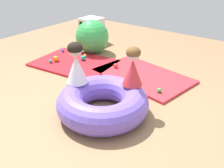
{
  "coord_description": "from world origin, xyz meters",
  "views": [
    {
      "loc": [
        1.81,
        -2.31,
        1.9
      ],
      "look_at": [
        0.02,
        0.07,
        0.36
      ],
      "focal_mm": 41.22,
      "sensor_mm": 36.0,
      "label": 1
    }
  ],
  "objects": [
    {
      "name": "play_ball_pink",
      "position": [
        -1.79,
        1.26,
        0.09
      ],
      "size": [
        0.1,
        0.1,
        0.1
      ],
      "primitive_type": "sphere",
      "color": "pink",
      "rests_on": "gym_mat_far_right"
    },
    {
      "name": "play_ball_red",
      "position": [
        -0.68,
        1.12,
        0.08
      ],
      "size": [
        0.08,
        0.08,
        0.08
      ],
      "primitive_type": "sphere",
      "color": "red",
      "rests_on": "gym_mat_far_left"
    },
    {
      "name": "gym_mat_far_right",
      "position": [
        -1.47,
        0.87,
        0.02
      ],
      "size": [
        1.55,
        1.21,
        0.04
      ],
      "primitive_type": "cube",
      "rotation": [
        0.0,
        0.0,
        0.11
      ],
      "color": "red",
      "rests_on": "ground"
    },
    {
      "name": "ground_plane",
      "position": [
        0.0,
        0.0,
        0.0
      ],
      "size": [
        8.0,
        8.0,
        0.0
      ],
      "primitive_type": "plane",
      "color": "#93704C"
    },
    {
      "name": "play_ball_yellow",
      "position": [
        -1.46,
        1.17,
        0.07
      ],
      "size": [
        0.07,
        0.07,
        0.07
      ],
      "primitive_type": "sphere",
      "color": "yellow",
      "rests_on": "gym_mat_far_right"
    },
    {
      "name": "play_ball_orange",
      "position": [
        -1.77,
        0.69,
        0.09
      ],
      "size": [
        0.11,
        0.11,
        0.11
      ],
      "primitive_type": "sphere",
      "color": "orange",
      "rests_on": "gym_mat_far_right"
    },
    {
      "name": "exercise_ball_large",
      "position": [
        -1.6,
        1.56,
        0.34
      ],
      "size": [
        0.68,
        0.68,
        0.68
      ],
      "primitive_type": "sphere",
      "color": "green",
      "rests_on": "ground"
    },
    {
      "name": "gym_mat_far_left",
      "position": [
        -0.13,
        1.16,
        0.02
      ],
      "size": [
        1.71,
        1.23,
        0.04
      ],
      "primitive_type": "cube",
      "rotation": [
        0.0,
        0.0,
        -0.17
      ],
      "color": "red",
      "rests_on": "ground"
    },
    {
      "name": "child_in_red",
      "position": [
        0.23,
        0.24,
        0.6
      ],
      "size": [
        0.32,
        0.32,
        0.52
      ],
      "rotation": [
        0.0,
        0.0,
        1.31
      ],
      "color": "red",
      "rests_on": "inflatable_cushion"
    },
    {
      "name": "child_in_white",
      "position": [
        -0.39,
        -0.14,
        0.62
      ],
      "size": [
        0.38,
        0.38,
        0.55
      ],
      "rotation": [
        0.0,
        0.0,
        0.46
      ],
      "color": "white",
      "rests_on": "inflatable_cushion"
    },
    {
      "name": "inflatable_cushion",
      "position": [
        0.02,
        -0.13,
        0.18
      ],
      "size": [
        1.18,
        1.18,
        0.35
      ],
      "primitive_type": "torus",
      "color": "#7056D1",
      "rests_on": "ground"
    },
    {
      "name": "play_ball_blue",
      "position": [
        -2.05,
        1.13,
        0.07
      ],
      "size": [
        0.06,
        0.06,
        0.06
      ],
      "primitive_type": "sphere",
      "color": "blue",
      "rests_on": "gym_mat_far_right"
    },
    {
      "name": "storage_cube",
      "position": [
        -2.08,
        2.08,
        0.28
      ],
      "size": [
        0.44,
        0.44,
        0.56
      ],
      "color": "silver",
      "rests_on": "ground"
    },
    {
      "name": "play_ball_teal_second",
      "position": [
        -1.79,
        0.58,
        0.07
      ],
      "size": [
        0.07,
        0.07,
        0.07
      ],
      "primitive_type": "sphere",
      "color": "teal",
      "rests_on": "gym_mat_far_right"
    },
    {
      "name": "play_ball_green",
      "position": [
        0.37,
        0.77,
        0.07
      ],
      "size": [
        0.07,
        0.07,
        0.07
      ],
      "primitive_type": "sphere",
      "color": "green",
      "rests_on": "gym_mat_far_left"
    },
    {
      "name": "play_ball_teal",
      "position": [
        -1.39,
        1.04,
        0.09
      ],
      "size": [
        0.1,
        0.1,
        0.1
      ],
      "primitive_type": "sphere",
      "color": "teal",
      "rests_on": "gym_mat_far_right"
    }
  ]
}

